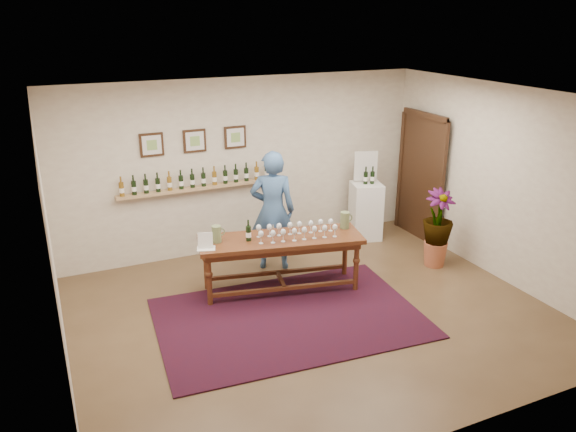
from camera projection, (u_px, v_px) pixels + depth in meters
name	position (u px, v px, depth m)	size (l,w,h in m)	color
ground	(313.00, 314.00, 7.34)	(6.00, 6.00, 0.00)	#4E3822
room_shell	(377.00, 177.00, 9.37)	(6.00, 6.00, 6.00)	beige
rug	(289.00, 318.00, 7.23)	(3.34, 2.22, 0.02)	#490D13
tasting_table	(281.00, 245.00, 7.77)	(2.35, 1.17, 0.80)	#4E1F13
table_glasses	(297.00, 231.00, 7.71)	(1.38, 0.32, 0.19)	silver
table_bottles	(248.00, 231.00, 7.60)	(0.25, 0.14, 0.26)	black
pitcher_left	(217.00, 234.00, 7.52)	(0.15, 0.15, 0.23)	#67764A
pitcher_right	(345.00, 220.00, 8.02)	(0.15, 0.15, 0.24)	#67764A
menu_card	(205.00, 241.00, 7.33)	(0.24, 0.17, 0.22)	silver
display_pedestal	(366.00, 211.00, 9.68)	(0.49, 0.49, 0.98)	white
pedestal_bottles	(369.00, 175.00, 9.45)	(0.30, 0.08, 0.30)	black
info_sign	(366.00, 166.00, 9.52)	(0.41, 0.02, 0.56)	silver
potted_plant	(437.00, 228.00, 8.55)	(0.59, 0.59, 1.06)	#A65637
person	(273.00, 211.00, 8.40)	(0.67, 0.44, 1.84)	#375883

